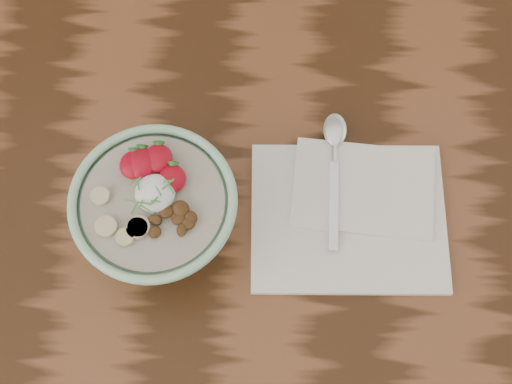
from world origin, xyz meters
TOP-DOWN VIEW (x-y plane):
  - table at (0.00, 0.00)cm, footprint 160.00×90.00cm
  - breakfast_bowl at (-2.73, 1.00)cm, footprint 18.65×18.65cm
  - napkin at (20.19, 4.04)cm, footprint 24.27×20.12cm
  - spoon at (18.03, 11.93)cm, footprint 3.12×18.18cm

SIDE VIEW (x-z plane):
  - table at x=0.00cm, z-range 28.20..103.20cm
  - napkin at x=20.19cm, z-range 74.88..76.34cm
  - spoon at x=18.03cm, z-range 76.38..77.33cm
  - breakfast_bowl at x=-2.73cm, z-range 75.24..87.42cm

